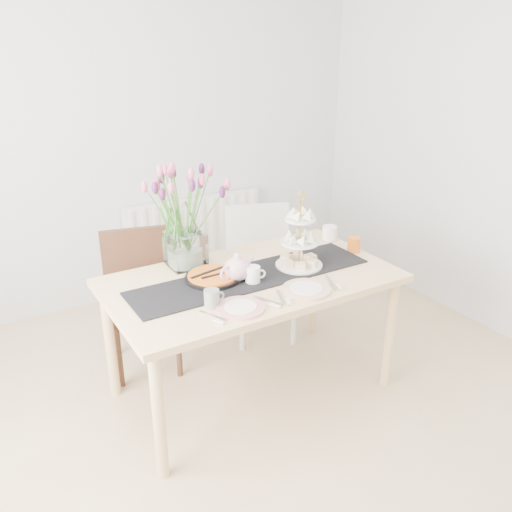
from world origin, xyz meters
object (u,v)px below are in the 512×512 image
chair_brown (141,289)px  mug_white (253,275)px  tulip_vase (183,199)px  cake_stand (299,249)px  dining_table (252,289)px  plate_right (306,289)px  radiator (195,233)px  mug_grey (212,298)px  cream_jug (330,233)px  teapot (237,269)px  plate_left (241,308)px  tart_tin (213,277)px  mug_orange (354,245)px  chair_white (260,261)px

chair_brown → mug_white: size_ratio=9.20×
tulip_vase → cake_stand: (0.55, -0.36, -0.29)m
dining_table → plate_right: bearing=-61.0°
radiator → mug_grey: 1.94m
chair_brown → mug_white: (0.40, -0.72, 0.29)m
cream_jug → radiator: bearing=82.7°
mug_grey → teapot: bearing=38.1°
chair_brown → mug_grey: size_ratio=9.61×
radiator → dining_table: same height
dining_table → plate_left: size_ratio=6.57×
mug_grey → plate_left: mug_grey is taller
dining_table → teapot: size_ratio=6.83×
chair_brown → tulip_vase: bearing=-45.0°
tart_tin → mug_grey: 0.31m
tart_tin → mug_orange: size_ratio=3.35×
chair_brown → tart_tin: size_ratio=2.82×
tart_tin → teapot: bearing=-34.6°
mug_orange → plate_left: (-0.98, -0.30, -0.04)m
chair_white → cream_jug: (0.31, -0.36, 0.27)m
cake_stand → mug_orange: size_ratio=4.31×
mug_grey → mug_orange: mug_orange is taller
cream_jug → plate_right: size_ratio=0.36×
chair_white → tart_tin: bearing=-120.1°
cake_stand → plate_left: 0.62m
cake_stand → teapot: cake_stand is taller
cake_stand → plate_right: bearing=-117.7°
tart_tin → plate_left: bearing=-95.3°
chair_white → tulip_vase: bearing=-138.7°
radiator → chair_white: bearing=-86.6°
mug_grey → chair_white: bearing=46.6°
chair_brown → plate_left: 1.00m
cake_stand → teapot: size_ratio=1.71×
cream_jug → dining_table: bearing=175.4°
dining_table → mug_white: bearing=-115.5°
tulip_vase → plate_left: (0.01, -0.63, -0.40)m
mug_white → plate_right: 0.30m
tart_tin → plate_right: 0.52m
chair_white → plate_right: chair_white is taller
dining_table → tart_tin: tart_tin is taller
dining_table → plate_right: size_ratio=6.16×
chair_brown → cream_jug: 1.27m
plate_right → plate_left: bearing=180.0°
mug_white → mug_grey: bearing=-142.6°
tulip_vase → cream_jug: 1.05m
mug_orange → chair_brown: bearing=97.9°
tulip_vase → mug_orange: size_ratio=7.85×
tulip_vase → mug_grey: 0.66m
tulip_vase → tart_tin: 0.47m
cream_jug → mug_grey: 1.17m
mug_white → teapot: bearing=147.5°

